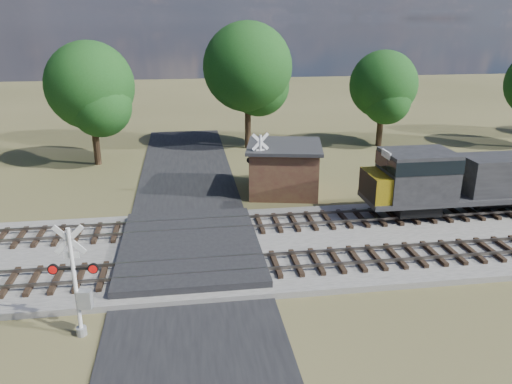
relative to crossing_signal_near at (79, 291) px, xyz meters
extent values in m
plane|color=#484726|center=(4.16, 5.93, -1.90)|extent=(160.00, 160.00, 0.00)
cube|color=gray|center=(14.16, 6.43, -1.75)|extent=(140.00, 10.00, 0.30)
cube|color=black|center=(4.16, 5.93, -1.86)|extent=(7.00, 60.00, 0.08)
cube|color=#262628|center=(4.16, 6.43, -1.59)|extent=(7.00, 9.00, 0.62)
cube|color=black|center=(6.16, 3.93, -1.51)|extent=(44.00, 2.60, 0.18)
cube|color=#5B544E|center=(14.16, 3.22, -1.35)|extent=(140.00, 0.08, 0.15)
cube|color=#5B544E|center=(14.16, 4.65, -1.35)|extent=(140.00, 0.08, 0.15)
cube|color=black|center=(6.16, 8.93, -1.51)|extent=(44.00, 2.60, 0.18)
cube|color=#5B544E|center=(14.16, 8.22, -1.35)|extent=(140.00, 0.08, 0.15)
cube|color=#5B544E|center=(14.16, 9.65, -1.35)|extent=(140.00, 0.08, 0.15)
cylinder|color=silver|center=(-0.09, 0.01, 0.32)|extent=(0.16, 0.16, 4.44)
cylinder|color=#929497|center=(-0.09, 0.01, -1.74)|extent=(0.40, 0.40, 0.33)
cube|color=silver|center=(-0.09, 0.01, 2.09)|extent=(1.16, 0.17, 1.16)
cube|color=silver|center=(-0.09, 0.01, 2.09)|extent=(1.16, 0.17, 1.16)
cube|color=silver|center=(-0.09, 0.01, 1.48)|extent=(0.56, 0.09, 0.24)
cube|color=black|center=(-0.09, 0.01, 0.93)|extent=(1.77, 0.25, 0.07)
cylinder|color=red|center=(-0.81, 0.09, 0.93)|extent=(0.41, 0.15, 0.40)
cylinder|color=red|center=(0.62, -0.07, 0.93)|extent=(0.41, 0.15, 0.40)
cube|color=#929497|center=(0.18, -0.02, -0.35)|extent=(0.53, 0.38, 0.72)
cylinder|color=silver|center=(8.93, 13.83, 0.31)|extent=(0.16, 0.16, 4.43)
cylinder|color=#929497|center=(8.93, 13.83, -1.74)|extent=(0.40, 0.40, 0.33)
cube|color=silver|center=(8.93, 13.83, 2.09)|extent=(1.15, 0.23, 1.16)
cube|color=silver|center=(8.93, 13.83, 2.09)|extent=(1.15, 0.23, 1.16)
cube|color=silver|center=(8.93, 13.83, 1.48)|extent=(0.55, 0.12, 0.24)
cube|color=black|center=(8.93, 13.83, 0.92)|extent=(1.76, 0.35, 0.07)
cylinder|color=red|center=(9.64, 13.95, 0.92)|extent=(0.41, 0.17, 0.40)
cylinder|color=red|center=(8.22, 13.71, 0.92)|extent=(0.41, 0.17, 0.40)
cube|color=#929497|center=(8.66, 13.78, -0.35)|extent=(0.55, 0.41, 0.72)
cube|color=#48271F|center=(10.81, 15.27, -0.32)|extent=(5.35, 5.35, 3.17)
cube|color=#29292B|center=(10.81, 15.27, 1.38)|extent=(5.89, 5.89, 0.23)
cylinder|color=black|center=(-3.06, 24.37, 0.58)|extent=(0.56, 0.56, 4.96)
sphere|color=#163D13|center=(-3.06, 24.37, 4.55)|extent=(6.94, 6.94, 6.94)
cylinder|color=black|center=(9.97, 28.10, 0.93)|extent=(0.56, 0.56, 5.67)
sphere|color=#163D13|center=(9.97, 28.10, 5.47)|extent=(7.94, 7.94, 7.94)
cylinder|color=black|center=(22.37, 27.13, 0.31)|extent=(0.56, 0.56, 4.42)
sphere|color=#163D13|center=(22.37, 27.13, 3.84)|extent=(6.18, 6.18, 6.18)
camera|label=1|loc=(4.17, -16.99, 9.54)|focal=35.00mm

